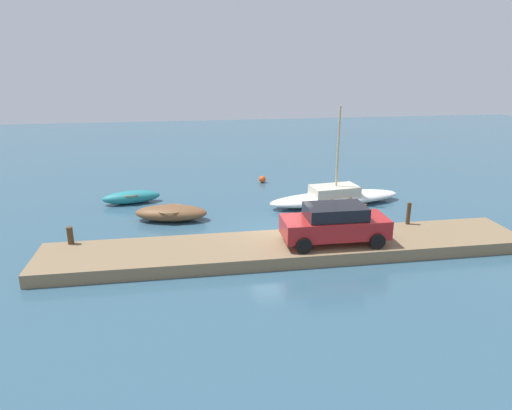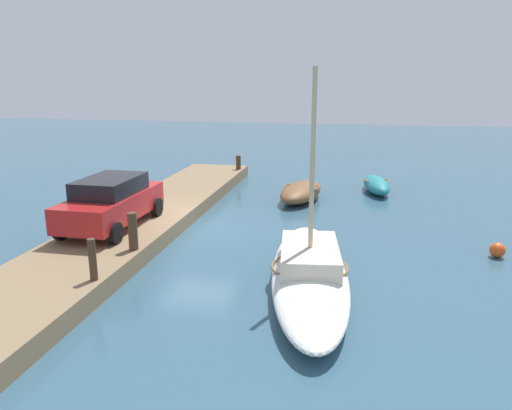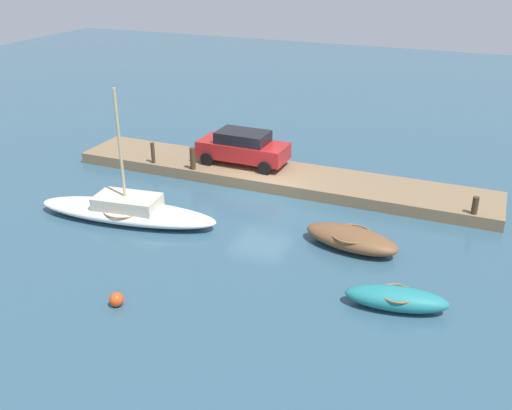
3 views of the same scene
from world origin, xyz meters
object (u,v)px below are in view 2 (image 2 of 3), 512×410
at_px(sailboat_white, 309,270).
at_px(dinghy_teal, 376,185).
at_px(mooring_post_mid_east, 93,260).
at_px(rowboat_brown, 301,192).
at_px(parked_car, 111,201).
at_px(marker_buoy, 497,250).
at_px(mooring_post_west, 238,162).
at_px(mooring_post_mid_west, 133,231).

bearing_deg(sailboat_white, dinghy_teal, 162.63).
bearing_deg(sailboat_white, mooring_post_mid_east, -76.98).
height_order(rowboat_brown, mooring_post_mid_east, mooring_post_mid_east).
height_order(rowboat_brown, parked_car, parked_car).
relative_size(mooring_post_mid_east, parked_car, 0.24).
bearing_deg(mooring_post_mid_east, marker_buoy, 116.15).
distance_m(rowboat_brown, mooring_post_mid_east, 11.57).
relative_size(rowboat_brown, parked_car, 0.88).
xyz_separation_m(mooring_post_west, parked_car, (10.85, -1.61, 0.49)).
xyz_separation_m(sailboat_white, dinghy_teal, (-11.36, 2.05, -0.07)).
height_order(mooring_post_mid_east, parked_car, parked_car).
distance_m(mooring_post_mid_east, parked_car, 4.43).
height_order(mooring_post_west, mooring_post_mid_east, mooring_post_mid_east).
bearing_deg(marker_buoy, sailboat_white, -58.74).
bearing_deg(rowboat_brown, marker_buoy, 57.96).
bearing_deg(rowboat_brown, dinghy_teal, 134.53).
bearing_deg(mooring_post_mid_west, mooring_post_mid_east, 0.00).
bearing_deg(mooring_post_west, dinghy_teal, 75.87).
relative_size(dinghy_teal, mooring_post_mid_west, 3.09).
relative_size(dinghy_teal, mooring_post_mid_east, 3.21).
height_order(mooring_post_west, marker_buoy, mooring_post_west).
height_order(rowboat_brown, marker_buoy, rowboat_brown).
bearing_deg(rowboat_brown, mooring_post_mid_east, -9.24).
xyz_separation_m(rowboat_brown, mooring_post_mid_east, (10.92, -3.76, 0.64)).
xyz_separation_m(dinghy_teal, mooring_post_mid_west, (10.99, -7.04, 0.69)).
height_order(dinghy_teal, mooring_post_mid_west, mooring_post_mid_west).
height_order(mooring_post_mid_west, parked_car, parked_car).
distance_m(dinghy_teal, mooring_post_mid_east, 14.97).
bearing_deg(mooring_post_mid_west, rowboat_brown, 156.65).
distance_m(mooring_post_west, mooring_post_mid_east, 14.97).
distance_m(parked_car, marker_buoy, 12.01).
xyz_separation_m(mooring_post_mid_west, mooring_post_mid_east, (2.20, 0.00, -0.02)).
distance_m(dinghy_teal, marker_buoy, 8.76).
bearing_deg(marker_buoy, mooring_post_mid_west, -74.51).
bearing_deg(dinghy_teal, sailboat_white, -19.82).
bearing_deg(mooring_post_mid_west, sailboat_white, 85.77).
bearing_deg(mooring_post_mid_east, rowboat_brown, 160.99).
distance_m(mooring_post_mid_west, mooring_post_mid_east, 2.20).
relative_size(dinghy_teal, mooring_post_west, 4.53).
bearing_deg(sailboat_white, marker_buoy, 114.10).
bearing_deg(parked_car, mooring_post_west, 172.16).
relative_size(mooring_post_west, mooring_post_mid_west, 0.68).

